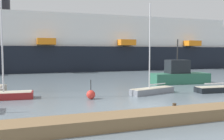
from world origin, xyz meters
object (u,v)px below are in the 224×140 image
object	(u,v)px
channel_buoy_1	(91,94)
sailboat_0	(152,89)
sailboat_1	(224,87)
cruise_ship	(80,46)
fishing_boat_0	(179,75)

from	to	relation	value
channel_buoy_1	sailboat_0	bearing A→B (deg)	6.45
sailboat_1	channel_buoy_1	distance (m)	13.69
sailboat_1	cruise_ship	distance (m)	36.65
fishing_boat_0	channel_buoy_1	bearing A→B (deg)	32.27
sailboat_1	fishing_boat_0	distance (m)	7.36
sailboat_1	cruise_ship	size ratio (longest dim) A/B	0.10
cruise_ship	sailboat_0	bearing A→B (deg)	-91.33
sailboat_0	cruise_ship	bearing A→B (deg)	-106.39
fishing_boat_0	channel_buoy_1	distance (m)	14.92
sailboat_0	fishing_boat_0	xyz separation A→B (m)	(7.06, 6.03, 0.63)
sailboat_1	cruise_ship	world-z (taller)	cruise_ship
cruise_ship	sailboat_1	bearing A→B (deg)	-79.49
sailboat_0	fishing_boat_0	distance (m)	9.30
fishing_boat_0	cruise_ship	size ratio (longest dim) A/B	0.08
sailboat_1	channel_buoy_1	world-z (taller)	sailboat_1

